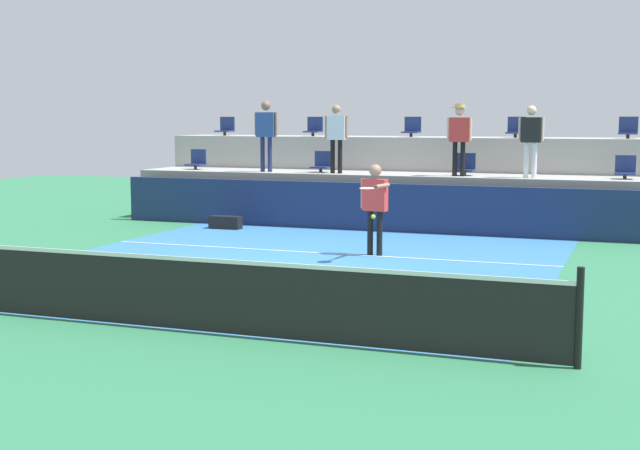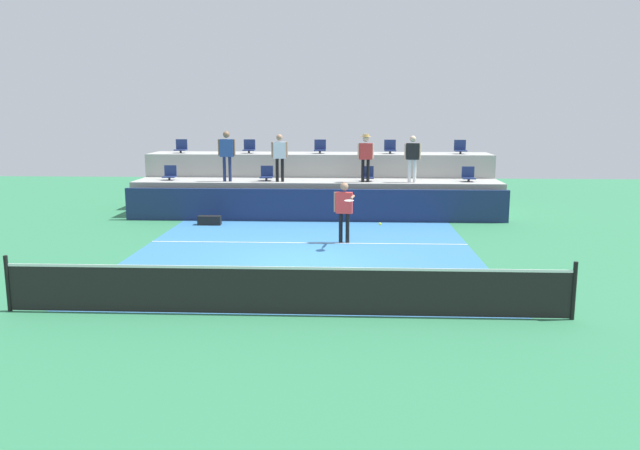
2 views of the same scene
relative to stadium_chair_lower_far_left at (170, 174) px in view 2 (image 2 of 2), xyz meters
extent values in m
plane|color=#2D754C|center=(5.30, -7.23, -1.46)|extent=(40.00, 40.00, 0.00)
cube|color=teal|center=(5.30, -6.23, -1.46)|extent=(9.00, 10.00, 0.01)
cube|color=white|center=(5.30, -4.83, -1.46)|extent=(9.00, 0.06, 0.00)
cylinder|color=black|center=(0.10, -11.23, -0.93)|extent=(0.08, 0.08, 1.07)
cylinder|color=black|center=(10.50, -11.23, -0.93)|extent=(0.08, 0.08, 1.07)
cube|color=black|center=(5.30, -11.23, -1.01)|extent=(10.40, 0.01, 0.87)
cube|color=white|center=(5.30, -11.23, -0.57)|extent=(10.40, 0.02, 0.05)
cube|color=navy|center=(5.30, -1.23, -0.91)|extent=(13.00, 0.16, 1.10)
cube|color=#9E9E99|center=(5.30, 0.07, -0.84)|extent=(13.00, 1.80, 1.25)
cube|color=#9E9E99|center=(5.30, 1.87, -0.41)|extent=(13.00, 1.80, 2.10)
cylinder|color=#2D2D33|center=(0.00, -0.08, -0.16)|extent=(0.08, 0.08, 0.10)
cube|color=navy|center=(0.00, -0.08, -0.09)|extent=(0.44, 0.40, 0.04)
cube|color=navy|center=(0.00, 0.10, 0.12)|extent=(0.44, 0.04, 0.38)
cylinder|color=#2D2D33|center=(3.50, -0.08, -0.16)|extent=(0.08, 0.08, 0.10)
cube|color=navy|center=(3.50, -0.08, -0.09)|extent=(0.44, 0.40, 0.04)
cube|color=navy|center=(3.50, 0.10, 0.12)|extent=(0.44, 0.04, 0.38)
cylinder|color=#2D2D33|center=(7.09, -0.08, -0.16)|extent=(0.08, 0.08, 0.10)
cube|color=navy|center=(7.09, -0.08, -0.09)|extent=(0.44, 0.40, 0.04)
cube|color=navy|center=(7.09, 0.10, 0.12)|extent=(0.44, 0.04, 0.38)
cylinder|color=#2D2D33|center=(10.64, -0.08, -0.16)|extent=(0.08, 0.08, 0.10)
cube|color=navy|center=(10.64, -0.08, -0.09)|extent=(0.44, 0.40, 0.04)
cube|color=navy|center=(10.64, 0.10, 0.12)|extent=(0.44, 0.04, 0.38)
cylinder|color=#2D2D33|center=(-0.04, 1.72, 0.69)|extent=(0.08, 0.08, 0.10)
cube|color=navy|center=(-0.04, 1.72, 0.76)|extent=(0.44, 0.40, 0.04)
cube|color=navy|center=(-0.04, 1.90, 0.97)|extent=(0.44, 0.04, 0.38)
cylinder|color=#2D2D33|center=(2.61, 1.72, 0.69)|extent=(0.08, 0.08, 0.10)
cube|color=navy|center=(2.61, 1.72, 0.76)|extent=(0.44, 0.40, 0.04)
cube|color=navy|center=(2.61, 1.90, 0.97)|extent=(0.44, 0.04, 0.38)
cylinder|color=#2D2D33|center=(5.33, 1.72, 0.69)|extent=(0.08, 0.08, 0.10)
cube|color=navy|center=(5.33, 1.72, 0.76)|extent=(0.44, 0.40, 0.04)
cube|color=navy|center=(5.33, 1.90, 0.97)|extent=(0.44, 0.04, 0.38)
cylinder|color=#2D2D33|center=(7.99, 1.72, 0.69)|extent=(0.08, 0.08, 0.10)
cube|color=navy|center=(7.99, 1.72, 0.76)|extent=(0.44, 0.40, 0.04)
cube|color=navy|center=(7.99, 1.90, 0.97)|extent=(0.44, 0.04, 0.38)
cylinder|color=#2D2D33|center=(10.63, 1.72, 0.69)|extent=(0.08, 0.08, 0.10)
cube|color=navy|center=(10.63, 1.72, 0.76)|extent=(0.44, 0.40, 0.04)
cube|color=navy|center=(10.63, 1.90, 0.97)|extent=(0.44, 0.04, 0.38)
cylinder|color=black|center=(6.22, -4.71, -1.04)|extent=(0.12, 0.12, 0.85)
cylinder|color=black|center=(6.42, -4.74, -1.04)|extent=(0.12, 0.12, 0.85)
cube|color=red|center=(6.32, -4.72, -0.32)|extent=(0.48, 0.24, 0.60)
sphere|color=#A87A5B|center=(6.32, -4.72, 0.15)|extent=(0.26, 0.26, 0.23)
cylinder|color=#A87A5B|center=(6.06, -4.68, -0.30)|extent=(0.08, 0.08, 0.57)
cylinder|color=#A87A5B|center=(6.54, -5.03, -0.12)|extent=(0.15, 0.54, 0.07)
cylinder|color=black|center=(6.49, -5.39, -0.12)|extent=(0.07, 0.26, 0.04)
ellipsoid|color=silver|center=(6.45, -5.67, -0.12)|extent=(0.30, 0.35, 0.03)
cylinder|color=navy|center=(2.06, -0.38, 0.22)|extent=(0.11, 0.11, 0.86)
cylinder|color=navy|center=(2.26, -0.38, 0.22)|extent=(0.11, 0.11, 0.86)
cube|color=#2D4C8C|center=(2.16, -0.38, 0.96)|extent=(0.47, 0.19, 0.61)
sphere|color=#846047|center=(2.16, -0.38, 1.43)|extent=(0.24, 0.24, 0.23)
cylinder|color=#846047|center=(1.89, -0.39, 0.97)|extent=(0.07, 0.07, 0.58)
cylinder|color=#846047|center=(2.43, -0.38, 0.97)|extent=(0.07, 0.07, 0.58)
cylinder|color=black|center=(3.93, -0.39, 0.19)|extent=(0.12, 0.12, 0.81)
cylinder|color=black|center=(4.11, -0.38, 0.19)|extent=(0.12, 0.12, 0.81)
cube|color=white|center=(4.02, -0.38, 0.88)|extent=(0.45, 0.22, 0.58)
sphere|color=#A87A5B|center=(4.02, -0.38, 1.33)|extent=(0.24, 0.24, 0.22)
cylinder|color=#A87A5B|center=(3.76, -0.41, 0.90)|extent=(0.08, 0.08, 0.54)
cylinder|color=#A87A5B|center=(4.27, -0.36, 0.90)|extent=(0.08, 0.08, 0.54)
cylinder|color=black|center=(6.92, -0.40, 0.18)|extent=(0.12, 0.12, 0.79)
cylinder|color=black|center=(7.10, -0.37, 0.18)|extent=(0.12, 0.12, 0.79)
cube|color=red|center=(7.01, -0.38, 0.85)|extent=(0.45, 0.23, 0.56)
sphere|color=beige|center=(7.01, -0.38, 1.28)|extent=(0.24, 0.24, 0.21)
cylinder|color=beige|center=(6.77, -0.42, 0.87)|extent=(0.08, 0.08, 0.53)
cylinder|color=beige|center=(7.26, -0.35, 0.87)|extent=(0.08, 0.08, 0.53)
cylinder|color=tan|center=(7.01, -0.38, 1.36)|extent=(0.43, 0.43, 0.01)
cylinder|color=tan|center=(7.01, -0.38, 1.40)|extent=(0.25, 0.25, 0.09)
cylinder|color=white|center=(8.54, -0.38, 0.18)|extent=(0.12, 0.12, 0.79)
cylinder|color=white|center=(8.72, -0.39, 0.18)|extent=(0.12, 0.12, 0.79)
cube|color=black|center=(8.63, -0.38, 0.86)|extent=(0.44, 0.20, 0.56)
sphere|color=beige|center=(8.63, -0.38, 1.29)|extent=(0.22, 0.22, 0.21)
cylinder|color=beige|center=(8.38, -0.37, 0.87)|extent=(0.07, 0.07, 0.53)
cylinder|color=beige|center=(8.88, -0.40, 0.87)|extent=(0.07, 0.07, 0.53)
sphere|color=#CCE033|center=(7.19, -7.68, -0.38)|extent=(0.07, 0.07, 0.07)
cube|color=black|center=(1.86, -2.09, -1.31)|extent=(0.76, 0.28, 0.30)
camera|label=1|loc=(11.08, -20.47, 1.12)|focal=49.26mm
camera|label=2|loc=(6.46, -22.31, 2.26)|focal=35.35mm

